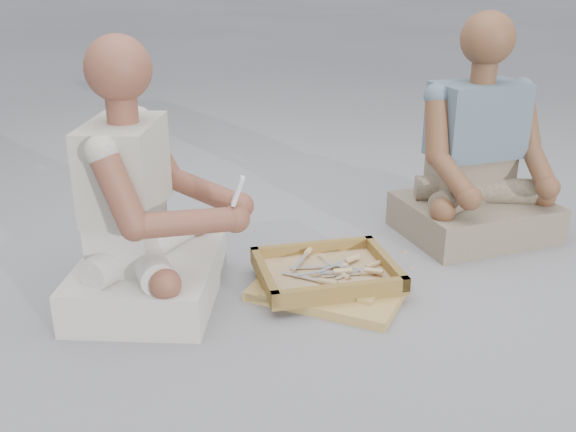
# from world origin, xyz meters

# --- Properties ---
(ground) EXTENTS (60.00, 60.00, 0.00)m
(ground) POSITION_xyz_m (0.00, 0.00, 0.00)
(ground) COLOR gray
(ground) RESTS_ON ground
(carved_panel) EXTENTS (0.62, 0.50, 0.04)m
(carved_panel) POSITION_xyz_m (0.06, 0.18, 0.02)
(carved_panel) COLOR #A88341
(carved_panel) RESTS_ON ground
(tool_tray) EXTENTS (0.61, 0.55, 0.07)m
(tool_tray) POSITION_xyz_m (0.05, 0.24, 0.06)
(tool_tray) COLOR brown
(tool_tray) RESTS_ON carved_panel
(chisel_0) EXTENTS (0.22, 0.08, 0.02)m
(chisel_0) POSITION_xyz_m (0.19, 0.23, 0.07)
(chisel_0) COLOR white
(chisel_0) RESTS_ON tool_tray
(chisel_1) EXTENTS (0.21, 0.09, 0.02)m
(chisel_1) POSITION_xyz_m (0.04, 0.15, 0.07)
(chisel_1) COLOR white
(chisel_1) RESTS_ON tool_tray
(chisel_2) EXTENTS (0.22, 0.06, 0.02)m
(chisel_2) POSITION_xyz_m (0.07, 0.27, 0.07)
(chisel_2) COLOR white
(chisel_2) RESTS_ON tool_tray
(chisel_3) EXTENTS (0.14, 0.19, 0.02)m
(chisel_3) POSITION_xyz_m (0.10, 0.23, 0.06)
(chisel_3) COLOR white
(chisel_3) RESTS_ON tool_tray
(chisel_4) EXTENTS (0.17, 0.16, 0.02)m
(chisel_4) POSITION_xyz_m (0.21, 0.29, 0.06)
(chisel_4) COLOR white
(chisel_4) RESTS_ON tool_tray
(chisel_5) EXTENTS (0.22, 0.08, 0.02)m
(chisel_5) POSITION_xyz_m (0.09, 0.22, 0.07)
(chisel_5) COLOR white
(chisel_5) RESTS_ON tool_tray
(chisel_6) EXTENTS (0.07, 0.22, 0.02)m
(chisel_6) POSITION_xyz_m (-0.03, 0.37, 0.08)
(chisel_6) COLOR white
(chisel_6) RESTS_ON tool_tray
(chisel_7) EXTENTS (0.16, 0.17, 0.02)m
(chisel_7) POSITION_xyz_m (0.13, 0.31, 0.08)
(chisel_7) COLOR white
(chisel_7) RESTS_ON tool_tray
(chisel_8) EXTENTS (0.22, 0.07, 0.02)m
(chisel_8) POSITION_xyz_m (0.21, 0.23, 0.08)
(chisel_8) COLOR white
(chisel_8) RESTS_ON tool_tray
(wood_chip_0) EXTENTS (0.02, 0.02, 0.00)m
(wood_chip_0) POSITION_xyz_m (0.05, 0.11, 0.00)
(wood_chip_0) COLOR tan
(wood_chip_0) RESTS_ON ground
(wood_chip_1) EXTENTS (0.02, 0.02, 0.00)m
(wood_chip_1) POSITION_xyz_m (-0.24, 0.46, 0.00)
(wood_chip_1) COLOR tan
(wood_chip_1) RESTS_ON ground
(wood_chip_2) EXTENTS (0.02, 0.02, 0.00)m
(wood_chip_2) POSITION_xyz_m (0.39, 0.43, 0.00)
(wood_chip_2) COLOR tan
(wood_chip_2) RESTS_ON ground
(wood_chip_3) EXTENTS (0.02, 0.02, 0.00)m
(wood_chip_3) POSITION_xyz_m (0.24, 0.08, 0.00)
(wood_chip_3) COLOR tan
(wood_chip_3) RESTS_ON ground
(wood_chip_4) EXTENTS (0.02, 0.02, 0.00)m
(wood_chip_4) POSITION_xyz_m (0.34, 0.22, 0.00)
(wood_chip_4) COLOR tan
(wood_chip_4) RESTS_ON ground
(wood_chip_5) EXTENTS (0.02, 0.02, 0.00)m
(wood_chip_5) POSITION_xyz_m (0.33, 0.15, 0.00)
(wood_chip_5) COLOR tan
(wood_chip_5) RESTS_ON ground
(wood_chip_6) EXTENTS (0.02, 0.02, 0.00)m
(wood_chip_6) POSITION_xyz_m (0.02, 0.30, 0.00)
(wood_chip_6) COLOR tan
(wood_chip_6) RESTS_ON ground
(wood_chip_7) EXTENTS (0.02, 0.02, 0.00)m
(wood_chip_7) POSITION_xyz_m (-0.22, 0.48, 0.00)
(wood_chip_7) COLOR tan
(wood_chip_7) RESTS_ON ground
(wood_chip_8) EXTENTS (0.02, 0.02, 0.00)m
(wood_chip_8) POSITION_xyz_m (0.13, 0.50, 0.00)
(wood_chip_8) COLOR tan
(wood_chip_8) RESTS_ON ground
(wood_chip_9) EXTENTS (0.02, 0.02, 0.00)m
(wood_chip_9) POSITION_xyz_m (0.22, 0.00, 0.00)
(wood_chip_9) COLOR tan
(wood_chip_9) RESTS_ON ground
(wood_chip_10) EXTENTS (0.02, 0.02, 0.00)m
(wood_chip_10) POSITION_xyz_m (0.29, 0.21, 0.00)
(wood_chip_10) COLOR tan
(wood_chip_10) RESTS_ON ground
(wood_chip_11) EXTENTS (0.02, 0.02, 0.00)m
(wood_chip_11) POSITION_xyz_m (0.37, 0.58, 0.00)
(wood_chip_11) COLOR tan
(wood_chip_11) RESTS_ON ground
(craftsman) EXTENTS (0.63, 0.62, 0.93)m
(craftsman) POSITION_xyz_m (-0.59, 0.09, 0.32)
(craftsman) COLOR beige
(craftsman) RESTS_ON ground
(companion) EXTENTS (0.77, 0.71, 0.97)m
(companion) POSITION_xyz_m (0.68, 0.83, 0.32)
(companion) COLOR gray
(companion) RESTS_ON ground
(mobile_phone) EXTENTS (0.05, 0.05, 0.10)m
(mobile_phone) POSITION_xyz_m (-0.24, 0.04, 0.44)
(mobile_phone) COLOR silver
(mobile_phone) RESTS_ON craftsman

